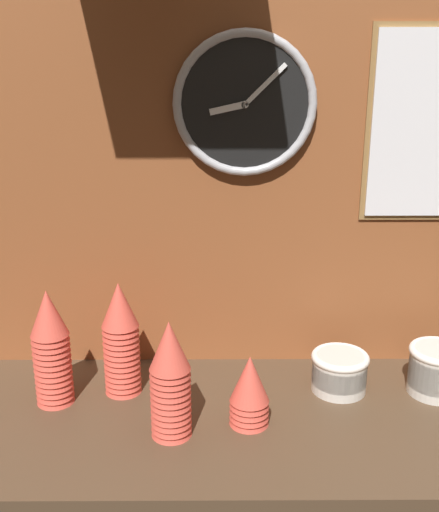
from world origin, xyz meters
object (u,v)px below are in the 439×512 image
(cup_stack_center, at_px, (170,380))
(bowl_stack_right, at_px, (339,370))
(cup_stack_center_right, at_px, (250,390))
(wall_clock, at_px, (245,104))
(cup_stack_left, at_px, (51,347))
(cup_stack_center_left, at_px, (121,338))
(bowl_stack_far_right, at_px, (437,369))

(cup_stack_center, xyz_separation_m, bowl_stack_right, (0.38, 0.18, -0.08))
(cup_stack_center_right, height_order, wall_clock, wall_clock)
(cup_stack_center_right, bearing_deg, cup_stack_left, 168.29)
(cup_stack_center_left, distance_m, bowl_stack_far_right, 0.73)
(cup_stack_left, xyz_separation_m, wall_clock, (0.43, 0.18, 0.51))
(cup_stack_center_right, bearing_deg, bowl_stack_right, 32.25)
(cup_stack_center_right, xyz_separation_m, wall_clock, (-0.01, 0.27, 0.57))
(cup_stack_center, bearing_deg, wall_clock, 62.92)
(cup_stack_center, height_order, bowl_stack_far_right, cup_stack_center)
(cup_stack_center_right, bearing_deg, bowl_stack_far_right, 15.93)
(cup_stack_center_right, xyz_separation_m, bowl_stack_far_right, (0.44, 0.13, -0.02))
(cup_stack_center_left, height_order, cup_stack_left, same)
(cup_stack_center, height_order, wall_clock, wall_clock)
(cup_stack_center_left, relative_size, cup_stack_left, 1.00)
(cup_stack_center_right, bearing_deg, cup_stack_center_left, 154.97)
(cup_stack_left, bearing_deg, cup_stack_center_right, -11.71)
(bowl_stack_far_right, bearing_deg, cup_stack_center, -164.82)
(bowl_stack_far_right, distance_m, bowl_stack_right, 0.22)
(bowl_stack_far_right, relative_size, wall_clock, 0.42)
(wall_clock, bearing_deg, bowl_stack_far_right, -18.07)
(cup_stack_center_right, xyz_separation_m, cup_stack_center_left, (-0.29, 0.13, 0.06))
(cup_stack_center, xyz_separation_m, wall_clock, (0.16, 0.31, 0.52))
(cup_stack_center, relative_size, wall_clock, 0.80)
(cup_stack_left, bearing_deg, bowl_stack_right, 4.09)
(bowl_stack_far_right, bearing_deg, cup_stack_center_left, 179.32)
(cup_stack_left, bearing_deg, cup_stack_center_left, 16.42)
(cup_stack_center_left, height_order, bowl_stack_right, cup_stack_center_left)
(bowl_stack_right, distance_m, wall_clock, 0.65)
(cup_stack_center, distance_m, bowl_stack_far_right, 0.63)
(cup_stack_center, relative_size, bowl_stack_far_right, 1.92)
(cup_stack_center_left, relative_size, bowl_stack_far_right, 2.03)
(cup_stack_center_left, bearing_deg, cup_stack_left, -163.58)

